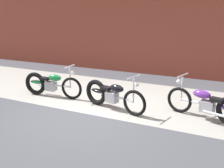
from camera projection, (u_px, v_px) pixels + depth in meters
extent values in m
plane|color=#47474C|center=(88.00, 114.00, 6.46)|extent=(80.00, 80.00, 0.00)
cube|color=#9E998E|center=(116.00, 95.00, 7.99)|extent=(36.00, 3.50, 0.01)
cube|color=brown|center=(150.00, 17.00, 10.35)|extent=(36.00, 0.50, 4.72)
torus|color=black|center=(72.00, 88.00, 7.53)|extent=(0.68, 0.14, 0.68)
torus|color=black|center=(35.00, 84.00, 7.95)|extent=(0.74, 0.19, 0.73)
cylinder|color=silver|center=(53.00, 85.00, 7.73)|extent=(1.24, 0.16, 0.06)
cube|color=#99999E|center=(51.00, 86.00, 7.77)|extent=(0.34, 0.25, 0.28)
ellipsoid|color=#197A38|center=(55.00, 78.00, 7.64)|extent=(0.46, 0.23, 0.20)
ellipsoid|color=#197A38|center=(37.00, 82.00, 7.92)|extent=(0.45, 0.22, 0.10)
cube|color=black|center=(45.00, 79.00, 7.77)|extent=(0.30, 0.22, 0.08)
cylinder|color=silver|center=(70.00, 78.00, 7.46)|extent=(0.05, 0.05, 0.62)
cylinder|color=silver|center=(69.00, 66.00, 7.36)|extent=(0.08, 0.58, 0.03)
sphere|color=white|center=(73.00, 73.00, 7.37)|extent=(0.11, 0.11, 0.11)
cylinder|color=silver|center=(47.00, 86.00, 8.00)|extent=(0.55, 0.11, 0.06)
torus|color=black|center=(134.00, 103.00, 6.29)|extent=(0.68, 0.24, 0.68)
torus|color=black|center=(96.00, 92.00, 7.07)|extent=(0.74, 0.30, 0.73)
cylinder|color=silver|center=(114.00, 96.00, 6.67)|extent=(1.21, 0.35, 0.06)
cube|color=#99999E|center=(112.00, 97.00, 6.73)|extent=(0.36, 0.29, 0.28)
ellipsoid|color=black|center=(117.00, 88.00, 6.56)|extent=(0.47, 0.29, 0.20)
ellipsoid|color=black|center=(97.00, 91.00, 7.02)|extent=(0.47, 0.28, 0.10)
cube|color=black|center=(106.00, 88.00, 6.79)|extent=(0.32, 0.26, 0.08)
cylinder|color=silver|center=(133.00, 91.00, 6.23)|extent=(0.05, 0.05, 0.62)
cylinder|color=silver|center=(134.00, 77.00, 6.13)|extent=(0.17, 0.57, 0.03)
sphere|color=white|center=(137.00, 85.00, 6.12)|extent=(0.11, 0.11, 0.11)
cylinder|color=silver|center=(109.00, 97.00, 7.01)|extent=(0.55, 0.19, 0.06)
torus|color=black|center=(179.00, 100.00, 6.51)|extent=(0.68, 0.26, 0.68)
cylinder|color=silver|center=(204.00, 104.00, 6.09)|extent=(1.20, 0.39, 0.06)
cube|color=#99999E|center=(207.00, 107.00, 6.05)|extent=(0.37, 0.30, 0.28)
ellipsoid|color=#6B2D93|center=(202.00, 94.00, 6.08)|extent=(0.48, 0.30, 0.20)
cube|color=black|center=(217.00, 100.00, 5.86)|extent=(0.32, 0.27, 0.08)
cylinder|color=silver|center=(182.00, 89.00, 6.40)|extent=(0.05, 0.05, 0.62)
cylinder|color=silver|center=(183.00, 75.00, 6.30)|extent=(0.19, 0.57, 0.03)
sphere|color=white|center=(179.00, 81.00, 6.42)|extent=(0.11, 0.11, 0.11)
cylinder|color=silver|center=(215.00, 114.00, 5.81)|extent=(0.55, 0.21, 0.06)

